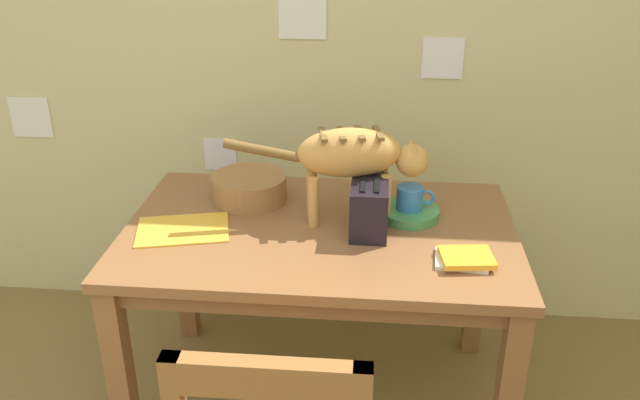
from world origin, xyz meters
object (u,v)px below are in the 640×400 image
Objects in this scene: coffee_mug at (411,198)px; wicker_basket at (249,187)px; cat at (356,157)px; saucer_bowl at (409,213)px; book_stack at (464,258)px; toaster at (369,208)px; dining_table at (320,251)px; magazine at (183,229)px.

coffee_mug is 0.49× the size of wicker_basket.
saucer_bowl is at bearing 90.00° from cat.
toaster is at bearing 148.70° from book_stack.
cat is at bearing 32.15° from dining_table.
toaster reaches higher than book_stack.
book_stack is (0.16, -0.30, -0.00)m from saucer_bowl.
coffee_mug reaches higher than book_stack.
dining_table is 0.33m from saucer_bowl.
saucer_bowl is 1.04× the size of toaster.
magazine is (-0.45, -0.06, 0.09)m from dining_table.
wicker_basket is at bearing 154.79° from toaster.
book_stack reaches higher than dining_table.
book_stack is (0.45, -0.19, 0.11)m from dining_table.
cat is 0.17m from toaster.
cat is (0.11, 0.07, 0.32)m from dining_table.
magazine is 1.11× the size of wicker_basket.
cat is at bearing 142.46° from book_stack.
book_stack is (0.91, -0.13, 0.01)m from magazine.
wicker_basket is at bearing 171.28° from saucer_bowl.
coffee_mug reaches higher than wicker_basket.
book_stack is at bearing 42.52° from cat.
toaster is (-0.29, 0.18, 0.07)m from book_stack.
coffee_mug reaches higher than dining_table.
toaster is at bearing -5.19° from dining_table.
cat is 0.24m from coffee_mug.
cat reaches higher than saucer_bowl.
coffee_mug is at bearing 89.83° from cat.
dining_table is 0.36m from coffee_mug.
toaster is (0.61, 0.05, 0.08)m from magazine.
toaster is at bearing -25.21° from wicker_basket.
saucer_bowl is (0.18, 0.03, -0.21)m from cat.
cat is at bearing -0.01° from magazine.
coffee_mug is at bearing -0.94° from magazine.
saucer_bowl is at bearing 118.17° from book_stack.
dining_table is 4.36× the size of magazine.
cat is at bearing -170.22° from coffee_mug.
toaster is (0.05, -0.09, -0.14)m from cat.
cat is 3.34× the size of toaster.
magazine is 0.62m from toaster.
coffee_mug is (0.19, 0.03, -0.15)m from cat.
wicker_basket is 1.34× the size of toaster.
magazine is at bearing -171.80° from dining_table.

